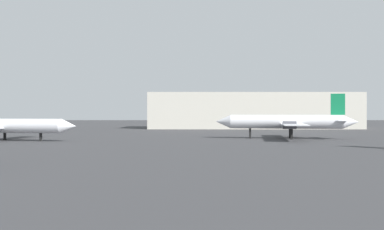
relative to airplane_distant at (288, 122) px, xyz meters
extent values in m
cylinder|color=white|center=(-0.29, 0.05, 0.03)|extent=(22.44, 6.37, 2.83)
cone|color=white|center=(-12.82, 2.08, 0.03)|extent=(3.53, 3.30, 2.83)
cone|color=white|center=(12.25, -1.99, 0.03)|extent=(3.53, 3.30, 2.83)
cube|color=white|center=(0.81, -0.13, -0.40)|extent=(7.89, 22.67, 0.20)
cube|color=white|center=(10.29, -1.67, 0.31)|extent=(3.17, 7.41, 0.14)
cube|color=#147F4C|center=(9.86, -1.60, 3.57)|extent=(2.74, 0.69, 4.26)
cylinder|color=#4C4C54|center=(-0.53, -4.20, -0.54)|extent=(2.77, 1.93, 1.54)
cylinder|color=#4C4C54|center=(0.83, 4.15, -0.54)|extent=(2.77, 1.93, 1.54)
cube|color=black|center=(-7.32, 1.19, -2.42)|extent=(0.49, 0.49, 2.07)
cube|color=black|center=(0.54, -1.82, -2.42)|extent=(0.49, 0.49, 2.07)
cube|color=black|center=(1.09, 1.55, -2.42)|extent=(0.49, 0.49, 2.07)
cylinder|color=white|center=(-54.94, -5.65, -0.62)|extent=(23.24, 6.62, 2.69)
cone|color=white|center=(-42.10, -7.89, -0.62)|extent=(3.37, 3.16, 2.69)
cube|color=white|center=(-56.08, -5.45, -1.02)|extent=(7.62, 23.46, 0.18)
cylinder|color=#4C4C54|center=(-54.64, -1.23, -1.16)|extent=(2.43, 1.70, 1.34)
cube|color=black|center=(-47.65, -6.92, -2.71)|extent=(0.43, 0.43, 1.50)
cube|color=black|center=(-55.82, -3.98, -2.71)|extent=(0.43, 0.43, 1.50)
cube|color=beige|center=(2.11, 57.19, 2.75)|extent=(72.81, 20.57, 12.41)
camera|label=1|loc=(-19.43, -76.16, 1.59)|focal=34.80mm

